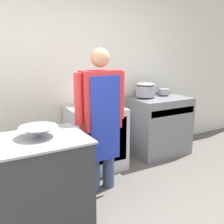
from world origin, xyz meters
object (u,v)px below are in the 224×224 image
Objects in this scene: stove at (159,125)px; stock_pot at (146,89)px; fridge_unit at (96,138)px; sauce_pot at (164,92)px; mixing_bowl at (38,132)px; person_cook at (101,113)px.

stock_pot is (-0.20, 0.11, 0.59)m from stove.
fridge_unit is 5.15× the size of sauce_pot.
stove is at bearing -147.64° from sauce_pot.
stock_pot is (0.92, 0.09, 0.61)m from fridge_unit.
stove is 2.34m from mixing_bowl.
person_cook is 1.67m from sauce_pot.
stock_pot reaches higher than sauce_pot.
mixing_bowl reaches higher than stove.
stock_pot is at bearing 31.04° from person_cook.
stock_pot is (1.92, 0.97, 0.12)m from mixing_bowl.
stove is at bearing -0.98° from fridge_unit.
stock_pot is at bearing 5.88° from fridge_unit.
sauce_pot reaches higher than fridge_unit.
stove is at bearing -29.39° from stock_pot.
sauce_pot reaches higher than mixing_bowl.
stock_pot is 1.77× the size of sauce_pot.
sauce_pot is (1.52, 0.68, 0.04)m from person_cook.
mixing_bowl is (-1.00, -0.88, 0.49)m from fridge_unit.
stock_pot reaches higher than fridge_unit.
stove is 0.56× the size of person_cook.
person_cook is 1.33m from stock_pot.
stove is 1.53m from person_cook.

